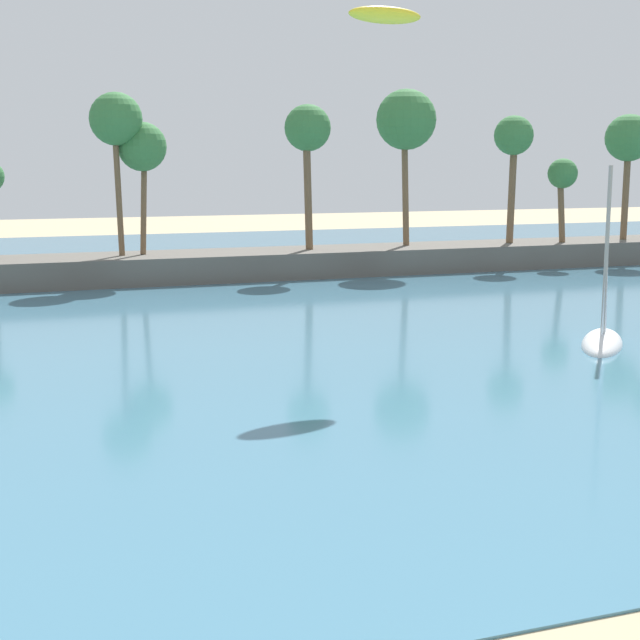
# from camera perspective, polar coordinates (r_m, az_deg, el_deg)

# --- Properties ---
(sea) EXTENTS (220.00, 88.36, 0.06)m
(sea) POSITION_cam_1_polar(r_m,az_deg,el_deg) (57.81, -11.63, 1.73)
(sea) COLOR teal
(sea) RESTS_ON ground
(palm_headland) EXTENTS (98.43, 6.00, 13.10)m
(palm_headland) POSITION_cam_1_polar(r_m,az_deg,el_deg) (62.28, -8.33, 5.42)
(palm_headland) COLOR #605B54
(palm_headland) RESTS_ON ground
(sailboat_near_shore) EXTENTS (4.83, 5.44, 8.15)m
(sailboat_near_shore) POSITION_cam_1_polar(r_m,az_deg,el_deg) (41.69, 16.87, -0.45)
(sailboat_near_shore) COLOR white
(sailboat_near_shore) RESTS_ON sea
(kite_aloft_low_near_shore) EXTENTS (3.50, 1.90, 0.77)m
(kite_aloft_low_near_shore) POSITION_cam_1_polar(r_m,az_deg,el_deg) (37.39, 4.00, 18.05)
(kite_aloft_low_near_shore) COLOR yellow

